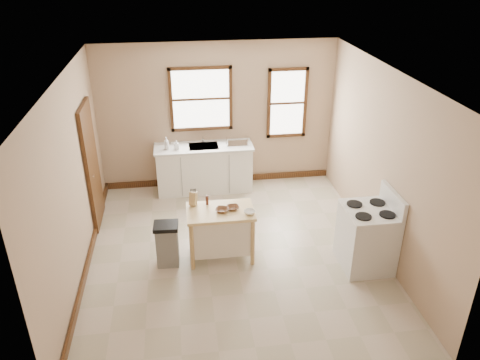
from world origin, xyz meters
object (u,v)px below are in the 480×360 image
object	(u,v)px
knife_block	(193,199)
soap_bottle_b	(177,145)
pepper_grinder	(207,200)
bowl_b	(233,208)
soap_bottle_a	(166,143)
kitchen_island	(221,234)
bowl_a	(222,210)
bowl_c	(250,212)
gas_stove	(368,230)
dish_rack	(237,141)
trash_bin	(167,244)

from	to	relation	value
knife_block	soap_bottle_b	bearing A→B (deg)	120.60
pepper_grinder	bowl_b	distance (m)	0.42
soap_bottle_a	kitchen_island	xyz separation A→B (m)	(0.77, -2.18, -0.63)
soap_bottle_a	bowl_a	bearing A→B (deg)	-86.34
pepper_grinder	bowl_c	bearing A→B (deg)	-31.37
kitchen_island	knife_block	bearing A→B (deg)	150.43
soap_bottle_b	bowl_b	world-z (taller)	soap_bottle_b
bowl_c	gas_stove	xyz separation A→B (m)	(1.69, -0.35, -0.23)
bowl_a	bowl_c	size ratio (longest dim) A/B	1.13
soap_bottle_b	pepper_grinder	xyz separation A→B (m)	(0.42, -1.96, -0.12)
dish_rack	bowl_c	bearing A→B (deg)	-95.12
knife_block	bowl_a	distance (m)	0.48
soap_bottle_b	knife_block	bearing A→B (deg)	-90.09
soap_bottle_b	bowl_c	distance (m)	2.53
soap_bottle_b	dish_rack	size ratio (longest dim) A/B	0.43
knife_block	bowl_b	distance (m)	0.61
soap_bottle_b	bowl_c	bearing A→B (deg)	-72.79
knife_block	bowl_c	size ratio (longest dim) A/B	1.21
gas_stove	soap_bottle_a	bearing A→B (deg)	136.95
knife_block	dish_rack	bearing A→B (deg)	89.94
dish_rack	bowl_c	size ratio (longest dim) A/B	2.43
dish_rack	pepper_grinder	bearing A→B (deg)	-111.29
kitchen_island	bowl_c	world-z (taller)	bowl_c
soap_bottle_a	dish_rack	size ratio (longest dim) A/B	0.59
dish_rack	trash_bin	distance (m)	2.79
kitchen_island	soap_bottle_b	bearing A→B (deg)	105.70
soap_bottle_a	knife_block	bearing A→B (deg)	-94.86
soap_bottle_a	knife_block	world-z (taller)	soap_bottle_a
bowl_b	trash_bin	bearing A→B (deg)	-174.48
soap_bottle_b	bowl_a	xyz separation A→B (m)	(0.61, -2.19, -0.17)
soap_bottle_b	gas_stove	xyz separation A→B (m)	(2.70, -2.67, -0.40)
kitchen_island	gas_stove	world-z (taller)	gas_stove
soap_bottle_a	dish_rack	distance (m)	1.33
kitchen_island	bowl_b	size ratio (longest dim) A/B	5.52
soap_bottle_a	dish_rack	bearing A→B (deg)	-12.50
soap_bottle_a	bowl_c	size ratio (longest dim) A/B	1.44
soap_bottle_b	knife_block	distance (m)	1.96
trash_bin	gas_stove	xyz separation A→B (m)	(2.91, -0.42, 0.26)
kitchen_island	knife_block	xyz separation A→B (m)	(-0.38, 0.22, 0.51)
soap_bottle_a	bowl_c	bearing A→B (deg)	-79.21
soap_bottle_b	bowl_b	xyz separation A→B (m)	(0.78, -2.15, -0.17)
dish_rack	bowl_b	bearing A→B (deg)	-100.98
soap_bottle_a	bowl_c	distance (m)	2.63
bowl_a	pepper_grinder	bearing A→B (deg)	130.36
soap_bottle_a	kitchen_island	distance (m)	2.40
soap_bottle_a	gas_stove	bearing A→B (deg)	-59.17
soap_bottle_b	kitchen_island	size ratio (longest dim) A/B	0.17
dish_rack	bowl_a	xyz separation A→B (m)	(-0.53, -2.30, -0.13)
pepper_grinder	bowl_a	size ratio (longest dim) A/B	0.80
pepper_grinder	soap_bottle_a	bearing A→B (deg)	106.80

